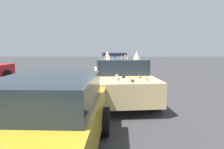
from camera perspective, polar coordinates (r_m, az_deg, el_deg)
ground_plane at (r=7.75m, az=2.23°, el=-6.60°), size 60.00×60.00×0.00m
art_car_decorated at (r=7.64m, az=2.22°, el=-0.98°), size 4.78×2.42×1.76m
parked_sedan_far_right at (r=15.62m, az=0.31°, el=3.40°), size 4.67×2.45×1.44m
parked_sedan_row_back_center at (r=3.57m, az=-18.36°, el=-12.62°), size 4.17×2.10×1.41m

